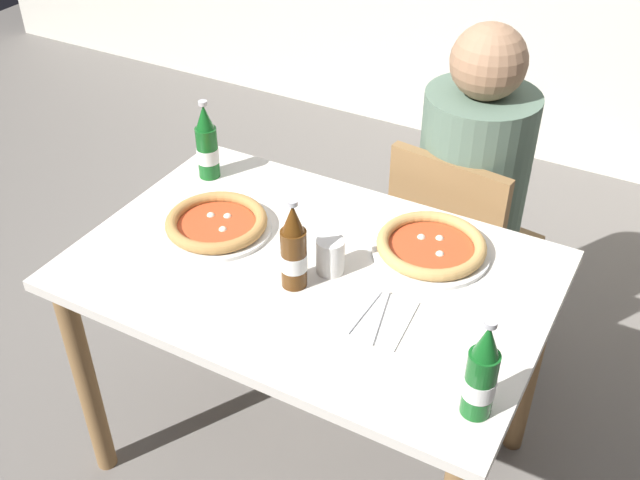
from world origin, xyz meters
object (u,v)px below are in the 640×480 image
(beer_bottle_right, at_px, (207,145))
(napkin_with_cutlery, at_px, (371,316))
(dining_table_main, at_px, (311,300))
(pizza_margherita_near, at_px, (431,247))
(paper_cup, at_px, (330,256))
(pizza_marinara_far, at_px, (217,224))
(beer_bottle_center, at_px, (293,250))
(diner_seated, at_px, (467,214))
(chair_behind_table, at_px, (456,246))
(beer_bottle_left, at_px, (481,375))

(beer_bottle_right, distance_m, napkin_with_cutlery, 0.79)
(dining_table_main, distance_m, napkin_with_cutlery, 0.27)
(dining_table_main, relative_size, pizza_margherita_near, 3.87)
(paper_cup, bearing_deg, dining_table_main, -171.94)
(pizza_margherita_near, xyz_separation_m, pizza_marinara_far, (-0.55, -0.18, 0.00))
(pizza_marinara_far, bearing_deg, pizza_margherita_near, 18.44)
(beer_bottle_center, height_order, beer_bottle_right, same)
(diner_seated, bearing_deg, dining_table_main, -107.19)
(dining_table_main, xyz_separation_m, paper_cup, (0.05, 0.01, 0.16))
(beer_bottle_center, xyz_separation_m, paper_cup, (0.05, 0.09, -0.06))
(dining_table_main, relative_size, chair_behind_table, 1.41)
(chair_behind_table, xyz_separation_m, diner_seated, (0.01, 0.05, 0.10))
(beer_bottle_left, bearing_deg, diner_seated, 109.55)
(chair_behind_table, distance_m, beer_bottle_left, 1.00)
(pizza_marinara_far, bearing_deg, chair_behind_table, 50.21)
(chair_behind_table, relative_size, beer_bottle_center, 3.44)
(diner_seated, bearing_deg, pizza_marinara_far, -128.06)
(beer_bottle_center, bearing_deg, chair_behind_table, 74.19)
(pizza_margherita_near, bearing_deg, diner_seated, 95.48)
(dining_table_main, xyz_separation_m, beer_bottle_center, (-0.00, -0.08, 0.22))
(chair_behind_table, height_order, napkin_with_cutlery, chair_behind_table)
(dining_table_main, distance_m, beer_bottle_center, 0.23)
(chair_behind_table, bearing_deg, pizza_marinara_far, 57.84)
(diner_seated, bearing_deg, pizza_margherita_near, -84.52)
(dining_table_main, height_order, napkin_with_cutlery, napkin_with_cutlery)
(dining_table_main, relative_size, napkin_with_cutlery, 6.21)
(chair_behind_table, height_order, beer_bottle_left, beer_bottle_left)
(diner_seated, distance_m, pizza_margherita_near, 0.50)
(beer_bottle_center, bearing_deg, diner_seated, 74.53)
(beer_bottle_left, height_order, paper_cup, beer_bottle_left)
(diner_seated, height_order, beer_bottle_center, diner_seated)
(pizza_marinara_far, bearing_deg, napkin_with_cutlery, -12.30)
(beer_bottle_center, xyz_separation_m, beer_bottle_right, (-0.48, 0.32, 0.00))
(dining_table_main, height_order, beer_bottle_left, beer_bottle_left)
(diner_seated, xyz_separation_m, paper_cup, (-0.15, -0.65, 0.21))
(pizza_marinara_far, relative_size, beer_bottle_right, 1.21)
(pizza_margherita_near, height_order, paper_cup, paper_cup)
(dining_table_main, bearing_deg, diner_seated, 72.81)
(dining_table_main, bearing_deg, chair_behind_table, 72.29)
(chair_behind_table, bearing_deg, dining_table_main, 79.92)
(dining_table_main, distance_m, beer_bottle_right, 0.58)
(paper_cup, bearing_deg, napkin_with_cutlery, -32.50)
(chair_behind_table, bearing_deg, beer_bottle_left, 118.75)
(dining_table_main, height_order, diner_seated, diner_seated)
(beer_bottle_right, xyz_separation_m, napkin_with_cutlery, (0.70, -0.34, -0.10))
(beer_bottle_left, distance_m, paper_cup, 0.55)
(diner_seated, relative_size, beer_bottle_left, 4.89)
(beer_bottle_left, relative_size, beer_bottle_right, 1.00)
(chair_behind_table, xyz_separation_m, beer_bottle_right, (-0.68, -0.37, 0.37))
(diner_seated, distance_m, pizza_marinara_far, 0.84)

